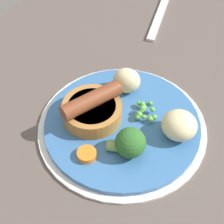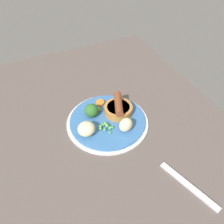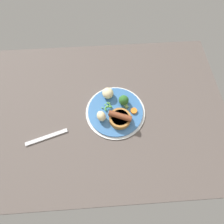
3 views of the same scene
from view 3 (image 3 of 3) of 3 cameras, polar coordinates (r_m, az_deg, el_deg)
name	(u,v)px [view 3 (image 3 of 3)]	position (r cm, az deg, el deg)	size (l,w,h in cm)	color
dining_table	(105,111)	(92.18, -2.13, 0.24)	(110.00, 80.00, 3.00)	#564C47
dinner_plate	(114,112)	(89.65, 0.67, 0.08)	(26.69, 26.69, 1.40)	silver
sausage_pudding	(119,118)	(85.21, 1.99, -1.77)	(10.07, 9.36, 5.13)	#AD7538
pea_pile	(107,106)	(88.86, -1.57, 1.64)	(4.84, 4.27, 1.89)	#52B94D
broccoli_floret_near	(123,101)	(89.12, 3.08, 3.29)	(4.53, 5.69, 4.53)	#2D6628
potato_chunk_0	(107,93)	(91.10, -1.50, 5.40)	(5.16, 5.42, 4.36)	beige
potato_chunk_2	(100,116)	(85.32, -3.41, -1.22)	(4.58, 3.73, 4.50)	beige
carrot_slice_1	(133,111)	(88.82, 5.96, 0.30)	(2.87, 2.87, 0.96)	orange
fork	(46,137)	(89.50, -18.46, -6.85)	(18.00, 1.60, 0.60)	silver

